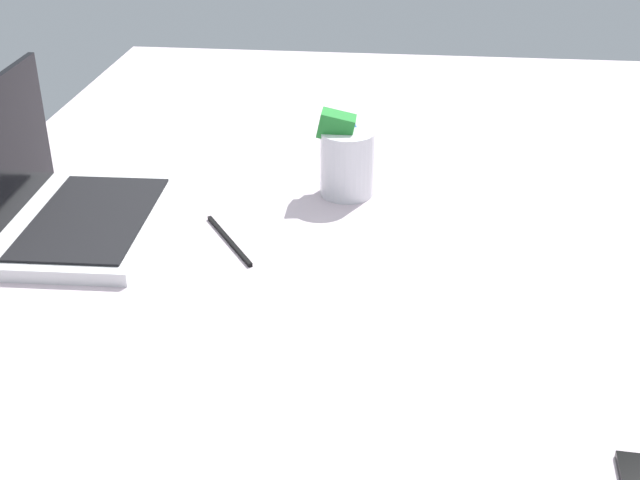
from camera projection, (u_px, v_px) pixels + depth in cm
name	position (u px, v px, depth cm)	size (l,w,h in cm)	color
bed_mattress	(377.00, 249.00, 140.79)	(180.00, 140.00, 18.00)	silver
laptop	(61.00, 203.00, 125.93)	(33.75, 24.08, 23.00)	silver
snack_cup	(346.00, 158.00, 136.78)	(10.33, 9.71, 14.28)	silver
charger_cable	(229.00, 240.00, 123.94)	(17.00, 0.60, 0.60)	black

